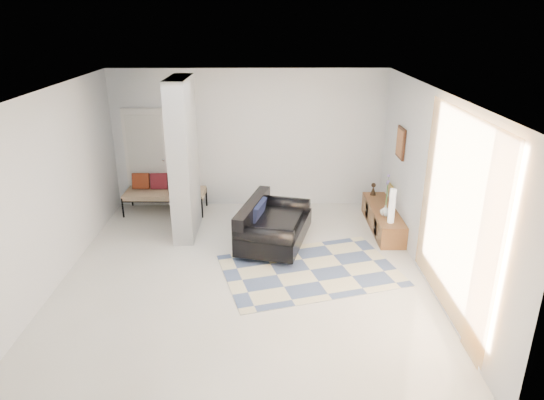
{
  "coord_description": "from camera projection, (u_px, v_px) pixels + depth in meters",
  "views": [
    {
      "loc": [
        0.37,
        -6.59,
        3.77
      ],
      "look_at": [
        0.44,
        0.6,
        1.0
      ],
      "focal_mm": 32.0,
      "sensor_mm": 36.0,
      "label": 1
    }
  ],
  "objects": [
    {
      "name": "floor",
      "position": [
        244.0,
        274.0,
        7.5
      ],
      "size": [
        6.0,
        6.0,
        0.0
      ],
      "primitive_type": "plane",
      "color": "beige",
      "rests_on": "ground"
    },
    {
      "name": "ceiling",
      "position": [
        240.0,
        91.0,
        6.49
      ],
      "size": [
        6.0,
        6.0,
        0.0
      ],
      "primitive_type": "plane",
      "rotation": [
        3.14,
        0.0,
        0.0
      ],
      "color": "white",
      "rests_on": "wall_back"
    },
    {
      "name": "wall_back",
      "position": [
        249.0,
        139.0,
        9.8
      ],
      "size": [
        6.0,
        0.0,
        6.0
      ],
      "primitive_type": "plane",
      "rotation": [
        1.57,
        0.0,
        0.0
      ],
      "color": "silver",
      "rests_on": "ground"
    },
    {
      "name": "wall_front",
      "position": [
        225.0,
        307.0,
        4.2
      ],
      "size": [
        6.0,
        0.0,
        6.0
      ],
      "primitive_type": "plane",
      "rotation": [
        -1.57,
        0.0,
        0.0
      ],
      "color": "silver",
      "rests_on": "ground"
    },
    {
      "name": "wall_left",
      "position": [
        51.0,
        190.0,
        6.97
      ],
      "size": [
        0.0,
        6.0,
        6.0
      ],
      "primitive_type": "plane",
      "rotation": [
        1.57,
        0.0,
        1.57
      ],
      "color": "silver",
      "rests_on": "ground"
    },
    {
      "name": "wall_right",
      "position": [
        431.0,
        189.0,
        7.02
      ],
      "size": [
        0.0,
        6.0,
        6.0
      ],
      "primitive_type": "plane",
      "rotation": [
        1.57,
        0.0,
        -1.57
      ],
      "color": "silver",
      "rests_on": "ground"
    },
    {
      "name": "partition_column",
      "position": [
        184.0,
        159.0,
        8.48
      ],
      "size": [
        0.35,
        1.2,
        2.8
      ],
      "primitive_type": "cube",
      "color": "#9EA2A5",
      "rests_on": "floor"
    },
    {
      "name": "hallway_door",
      "position": [
        147.0,
        158.0,
        9.88
      ],
      "size": [
        0.85,
        0.06,
        2.04
      ],
      "primitive_type": "cube",
      "color": "white",
      "rests_on": "floor"
    },
    {
      "name": "curtain",
      "position": [
        455.0,
        217.0,
        5.93
      ],
      "size": [
        0.0,
        2.55,
        2.55
      ],
      "primitive_type": "plane",
      "rotation": [
        1.57,
        0.0,
        1.57
      ],
      "color": "#F8A941",
      "rests_on": "wall_right"
    },
    {
      "name": "wall_art",
      "position": [
        401.0,
        143.0,
        8.52
      ],
      "size": [
        0.04,
        0.45,
        0.55
      ],
      "primitive_type": "cube",
      "color": "#3F2011",
      "rests_on": "wall_right"
    },
    {
      "name": "media_console",
      "position": [
        383.0,
        218.0,
        9.04
      ],
      "size": [
        0.45,
        1.81,
        0.8
      ],
      "color": "brown",
      "rests_on": "floor"
    },
    {
      "name": "loveseat",
      "position": [
        271.0,
        225.0,
        8.38
      ],
      "size": [
        1.39,
        1.89,
        0.76
      ],
      "rotation": [
        0.0,
        0.0,
        -0.26
      ],
      "color": "silver",
      "rests_on": "floor"
    },
    {
      "name": "daybed",
      "position": [
        164.0,
        191.0,
        9.78
      ],
      "size": [
        1.61,
        0.7,
        0.77
      ],
      "rotation": [
        0.0,
        0.0,
        -0.02
      ],
      "color": "black",
      "rests_on": "floor"
    },
    {
      "name": "area_rug",
      "position": [
        310.0,
        270.0,
        7.61
      ],
      "size": [
        3.03,
        2.42,
        0.01
      ],
      "primitive_type": "cube",
      "rotation": [
        0.0,
        0.0,
        0.28
      ],
      "color": "beige",
      "rests_on": "floor"
    },
    {
      "name": "cylinder_lamp",
      "position": [
        392.0,
        206.0,
        8.28
      ],
      "size": [
        0.11,
        0.11,
        0.6
      ],
      "primitive_type": "cylinder",
      "color": "white",
      "rests_on": "media_console"
    },
    {
      "name": "bronze_figurine",
      "position": [
        373.0,
        189.0,
        9.61
      ],
      "size": [
        0.14,
        0.14,
        0.25
      ],
      "primitive_type": null,
      "rotation": [
        0.0,
        0.0,
        0.15
      ],
      "color": "#332316",
      "rests_on": "media_console"
    },
    {
      "name": "vase",
      "position": [
        385.0,
        210.0,
        8.62
      ],
      "size": [
        0.21,
        0.21,
        0.2
      ],
      "primitive_type": "imported",
      "rotation": [
        0.0,
        0.0,
        -0.1
      ],
      "color": "white",
      "rests_on": "media_console"
    }
  ]
}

